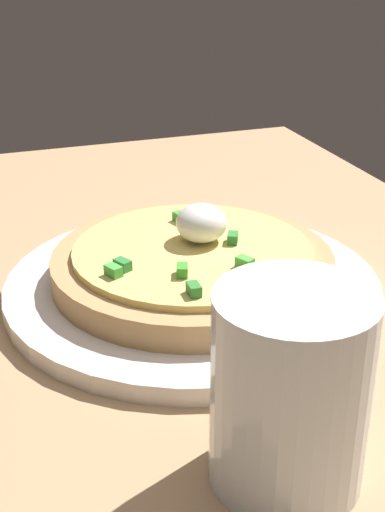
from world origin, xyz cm
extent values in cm
cube|color=tan|center=(0.00, 0.00, 1.13)|extent=(103.32, 66.45, 2.26)
cylinder|color=silver|center=(7.34, -3.38, 2.98)|extent=(29.86, 29.86, 1.44)
cylinder|color=tan|center=(7.34, -3.38, 4.79)|extent=(22.30, 22.30, 2.17)
cylinder|color=#E5C96D|center=(7.34, -3.38, 6.15)|extent=(18.87, 18.87, 0.55)
ellipsoid|color=white|center=(8.43, -4.51, 7.94)|extent=(4.08, 4.08, 3.04)
cube|color=green|center=(3.04, -1.08, 6.82)|extent=(1.48, 1.19, 0.80)
cube|color=green|center=(9.41, -4.70, 6.82)|extent=(1.43, 1.08, 0.80)
cube|color=green|center=(4.64, 3.62, 6.82)|extent=(1.50, 1.26, 0.80)
cube|color=#328335|center=(0.47, -0.89, 6.82)|extent=(1.30, 0.83, 0.80)
cube|color=#2E7F35|center=(7.21, -6.73, 6.82)|extent=(1.50, 1.30, 0.80)
cube|color=green|center=(2.74, -5.85, 6.82)|extent=(1.51, 1.31, 0.80)
cube|color=green|center=(12.73, -4.18, 6.82)|extent=(1.46, 1.13, 0.80)
cube|color=#31853B|center=(5.38, 2.75, 6.82)|extent=(1.50, 1.29, 0.80)
cylinder|color=silver|center=(-13.85, -1.24, 7.78)|extent=(8.35, 8.35, 11.05)
cylinder|color=#2F1F08|center=(-13.85, -1.24, 5.81)|extent=(7.35, 7.35, 6.29)
camera|label=1|loc=(-41.03, 13.71, 29.85)|focal=50.54mm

